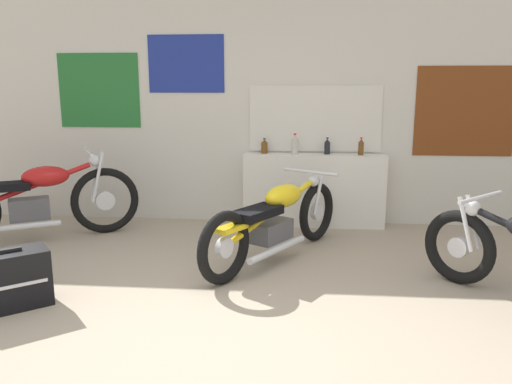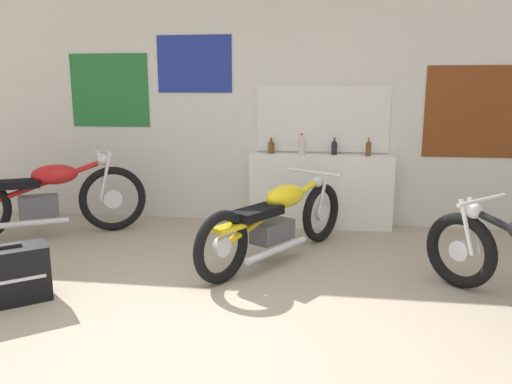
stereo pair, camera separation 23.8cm
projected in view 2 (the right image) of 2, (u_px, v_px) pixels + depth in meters
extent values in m
plane|color=gray|center=(197.00, 346.00, 3.19)|extent=(24.00, 24.00, 0.00)
cube|color=beige|center=(261.00, 107.00, 5.96)|extent=(10.00, 0.06, 2.80)
cube|color=silver|center=(322.00, 119.00, 5.85)|extent=(1.49, 0.01, 0.71)
cube|color=beige|center=(322.00, 119.00, 5.85)|extent=(1.55, 0.01, 0.77)
cube|color=brown|center=(476.00, 112.00, 5.60)|extent=(1.13, 0.01, 1.02)
cube|color=navy|center=(194.00, 64.00, 5.93)|extent=(0.91, 0.01, 0.67)
cube|color=#23662D|center=(110.00, 91.00, 6.14)|extent=(1.00, 0.01, 0.88)
cube|color=silver|center=(320.00, 191.00, 5.88)|extent=(1.66, 0.28, 0.86)
cylinder|color=#5B3814|center=(271.00, 148.00, 5.91)|extent=(0.08, 0.08, 0.13)
cone|color=#5B3814|center=(271.00, 141.00, 5.89)|extent=(0.06, 0.06, 0.04)
cylinder|color=black|center=(271.00, 139.00, 5.89)|extent=(0.03, 0.03, 0.01)
cylinder|color=#B7B2A8|center=(302.00, 147.00, 5.80)|extent=(0.08, 0.08, 0.18)
cone|color=#B7B2A8|center=(302.00, 137.00, 5.78)|extent=(0.07, 0.07, 0.05)
cylinder|color=red|center=(302.00, 134.00, 5.77)|extent=(0.03, 0.03, 0.02)
cylinder|color=black|center=(334.00, 149.00, 5.80)|extent=(0.07, 0.07, 0.14)
cone|color=black|center=(334.00, 141.00, 5.78)|extent=(0.06, 0.06, 0.04)
cylinder|color=black|center=(335.00, 138.00, 5.77)|extent=(0.03, 0.03, 0.02)
cylinder|color=#5B3814|center=(368.00, 149.00, 5.69)|extent=(0.06, 0.06, 0.15)
cone|color=#5B3814|center=(369.00, 141.00, 5.67)|extent=(0.05, 0.05, 0.04)
cylinder|color=red|center=(369.00, 139.00, 5.67)|extent=(0.02, 0.02, 0.02)
torus|color=black|center=(321.00, 213.00, 5.32)|extent=(0.41, 0.58, 0.63)
cylinder|color=silver|center=(321.00, 213.00, 5.32)|extent=(0.14, 0.18, 0.17)
torus|color=black|center=(222.00, 247.00, 4.18)|extent=(0.41, 0.58, 0.63)
cylinder|color=silver|center=(222.00, 247.00, 4.18)|extent=(0.14, 0.18, 0.17)
cube|color=#4C4C51|center=(272.00, 231.00, 4.69)|extent=(0.41, 0.48, 0.19)
cylinder|color=yellow|center=(273.00, 212.00, 4.65)|extent=(0.78, 1.21, 0.40)
ellipsoid|color=yellow|center=(285.00, 196.00, 4.78)|extent=(0.48, 0.57, 0.22)
cube|color=black|center=(257.00, 213.00, 4.48)|extent=(0.48, 0.57, 0.08)
cube|color=yellow|center=(229.00, 228.00, 4.21)|extent=(0.28, 0.33, 0.04)
cylinder|color=silver|center=(313.00, 192.00, 5.25)|extent=(0.13, 0.17, 0.44)
cylinder|color=silver|center=(322.00, 194.00, 5.18)|extent=(0.13, 0.17, 0.44)
cylinder|color=silver|center=(314.00, 172.00, 5.11)|extent=(0.56, 0.37, 0.03)
sphere|color=silver|center=(317.00, 181.00, 5.18)|extent=(0.13, 0.13, 0.13)
cylinder|color=silver|center=(277.00, 250.00, 4.55)|extent=(0.50, 0.75, 0.06)
torus|color=black|center=(113.00, 199.00, 5.71)|extent=(0.69, 0.44, 0.75)
cylinder|color=silver|center=(113.00, 199.00, 5.71)|extent=(0.21, 0.16, 0.21)
cube|color=#4C4C51|center=(39.00, 206.00, 5.44)|extent=(0.45, 0.39, 0.23)
cylinder|color=#B21919|center=(37.00, 186.00, 5.39)|extent=(1.16, 0.68, 0.47)
ellipsoid|color=#B21919|center=(55.00, 174.00, 5.44)|extent=(0.54, 0.45, 0.22)
cube|color=black|center=(15.00, 184.00, 5.31)|extent=(0.54, 0.45, 0.08)
cylinder|color=silver|center=(105.00, 174.00, 5.68)|extent=(0.17, 0.12, 0.55)
cylinder|color=silver|center=(105.00, 176.00, 5.58)|extent=(0.17, 0.12, 0.55)
cylinder|color=silver|center=(97.00, 151.00, 5.55)|extent=(0.34, 0.57, 0.03)
sphere|color=silver|center=(103.00, 159.00, 5.59)|extent=(0.13, 0.13, 0.13)
cylinder|color=silver|center=(30.00, 223.00, 5.31)|extent=(0.71, 0.44, 0.06)
torus|color=black|center=(460.00, 250.00, 4.08)|extent=(0.50, 0.52, 0.63)
cylinder|color=silver|center=(460.00, 250.00, 4.08)|extent=(0.17, 0.17, 0.17)
cylinder|color=silver|center=(467.00, 227.00, 3.94)|extent=(0.15, 0.15, 0.44)
cylinder|color=silver|center=(475.00, 225.00, 4.01)|extent=(0.15, 0.15, 0.44)
cylinder|color=silver|center=(482.00, 200.00, 3.87)|extent=(0.49, 0.46, 0.03)
sphere|color=silver|center=(474.00, 211.00, 3.94)|extent=(0.13, 0.13, 0.13)
cube|color=black|center=(11.00, 275.00, 3.82)|extent=(0.60, 0.56, 0.43)
cube|color=silver|center=(14.00, 281.00, 3.70)|extent=(0.36, 0.29, 0.02)
cube|color=black|center=(8.00, 246.00, 3.77)|extent=(0.16, 0.14, 0.02)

